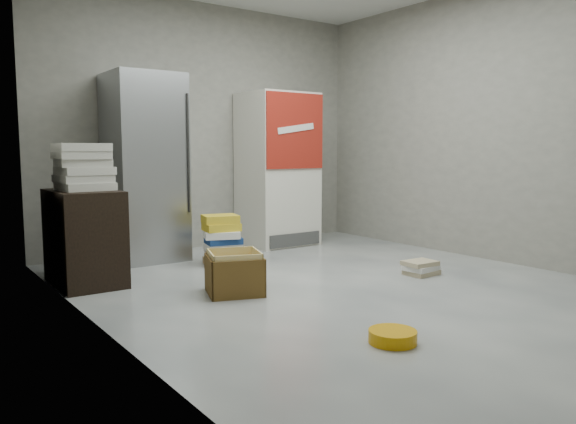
% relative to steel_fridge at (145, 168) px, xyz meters
% --- Properties ---
extents(ground, '(5.00, 5.00, 0.00)m').
position_rel_steel_fridge_xyz_m(ground, '(0.90, -2.13, -0.95)').
color(ground, beige).
rests_on(ground, ground).
extents(room_shell, '(4.04, 5.04, 2.82)m').
position_rel_steel_fridge_xyz_m(room_shell, '(0.90, -2.13, 0.85)').
color(room_shell, gray).
rests_on(room_shell, ground).
extents(steel_fridge, '(0.70, 0.72, 1.90)m').
position_rel_steel_fridge_xyz_m(steel_fridge, '(0.00, 0.00, 0.00)').
color(steel_fridge, '#A3A6AB').
rests_on(steel_fridge, ground).
extents(coke_cooler, '(0.80, 0.73, 1.80)m').
position_rel_steel_fridge_xyz_m(coke_cooler, '(1.65, -0.01, -0.05)').
color(coke_cooler, silver).
rests_on(coke_cooler, ground).
extents(wood_shelf, '(0.50, 0.80, 0.80)m').
position_rel_steel_fridge_xyz_m(wood_shelf, '(-0.83, -0.73, -0.55)').
color(wood_shelf, black).
rests_on(wood_shelf, ground).
extents(supply_box_stack, '(0.43, 0.45, 0.39)m').
position_rel_steel_fridge_xyz_m(supply_box_stack, '(-0.82, -0.73, 0.04)').
color(supply_box_stack, silver).
rests_on(supply_box_stack, wood_shelf).
extents(phonebook_stack_main, '(0.42, 0.38, 0.50)m').
position_rel_steel_fridge_xyz_m(phonebook_stack_main, '(0.51, -0.69, -0.70)').
color(phonebook_stack_main, '#A17F4F').
rests_on(phonebook_stack_main, ground).
extents(phonebook_stack_side, '(0.32, 0.25, 0.13)m').
position_rel_steel_fridge_xyz_m(phonebook_stack_side, '(1.76, -2.15, -0.89)').
color(phonebook_stack_side, tan).
rests_on(phonebook_stack_side, ground).
extents(cardboard_box, '(0.54, 0.54, 0.34)m').
position_rel_steel_fridge_xyz_m(cardboard_box, '(0.04, -1.74, -0.81)').
color(cardboard_box, gold).
rests_on(cardboard_box, ground).
extents(bucket_lid, '(0.36, 0.36, 0.08)m').
position_rel_steel_fridge_xyz_m(bucket_lid, '(0.22, -3.29, -0.91)').
color(bucket_lid, orange).
rests_on(bucket_lid, ground).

